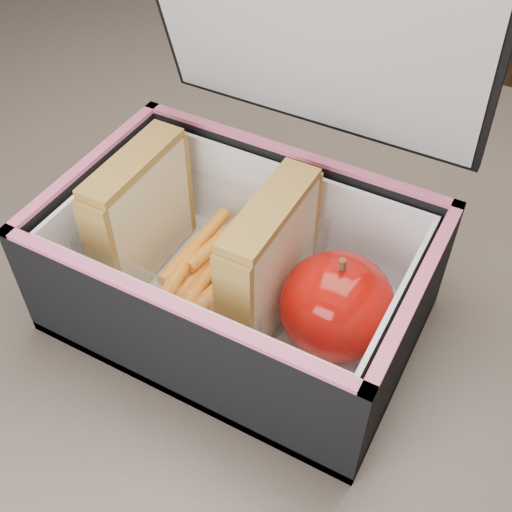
# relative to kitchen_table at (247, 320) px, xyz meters

# --- Properties ---
(kitchen_table) EXTENTS (1.20, 0.80, 0.75)m
(kitchen_table) POSITION_rel_kitchen_table_xyz_m (0.00, 0.00, 0.00)
(kitchen_table) COLOR brown
(kitchen_table) RESTS_ON ground
(lunch_bag) EXTENTS (0.28, 0.23, 0.27)m
(lunch_bag) POSITION_rel_kitchen_table_xyz_m (0.03, -0.05, 0.15)
(lunch_bag) COLOR black
(lunch_bag) RESTS_ON kitchen_table
(plastic_tub) EXTENTS (0.16, 0.12, 0.07)m
(plastic_tub) POSITION_rel_kitchen_table_xyz_m (-0.01, -0.06, 0.14)
(plastic_tub) COLOR white
(plastic_tub) RESTS_ON lunch_bag
(sandwich_left) EXTENTS (0.03, 0.10, 0.11)m
(sandwich_left) POSITION_rel_kitchen_table_xyz_m (-0.06, -0.06, 0.16)
(sandwich_left) COLOR #CEB181
(sandwich_left) RESTS_ON plastic_tub
(sandwich_right) EXTENTS (0.03, 0.10, 0.11)m
(sandwich_right) POSITION_rel_kitchen_table_xyz_m (0.05, -0.06, 0.16)
(sandwich_right) COLOR #CEB181
(sandwich_right) RESTS_ON plastic_tub
(carrot_sticks) EXTENTS (0.05, 0.16, 0.03)m
(carrot_sticks) POSITION_rel_kitchen_table_xyz_m (-0.01, -0.06, 0.12)
(carrot_sticks) COLOR orange
(carrot_sticks) RESTS_ON plastic_tub
(paper_napkin) EXTENTS (0.09, 0.09, 0.01)m
(paper_napkin) POSITION_rel_kitchen_table_xyz_m (0.11, -0.06, 0.11)
(paper_napkin) COLOR white
(paper_napkin) RESTS_ON lunch_bag
(red_apple) EXTENTS (0.08, 0.08, 0.09)m
(red_apple) POSITION_rel_kitchen_table_xyz_m (0.11, -0.06, 0.15)
(red_apple) COLOR maroon
(red_apple) RESTS_ON paper_napkin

